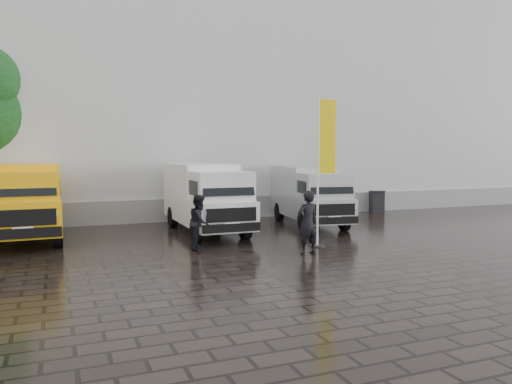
# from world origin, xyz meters

# --- Properties ---
(ground) EXTENTS (120.00, 120.00, 0.00)m
(ground) POSITION_xyz_m (0.00, 0.00, 0.00)
(ground) COLOR black
(ground) RESTS_ON ground
(exhibition_hall) EXTENTS (44.00, 16.00, 12.00)m
(exhibition_hall) POSITION_xyz_m (2.00, 16.00, 6.00)
(exhibition_hall) COLOR silver
(exhibition_hall) RESTS_ON ground
(hall_plinth) EXTENTS (44.00, 0.15, 1.00)m
(hall_plinth) POSITION_xyz_m (2.00, 7.95, 0.50)
(hall_plinth) COLOR gray
(hall_plinth) RESTS_ON ground
(van_yellow) EXTENTS (2.28, 5.71, 2.62)m
(van_yellow) POSITION_xyz_m (-8.67, 5.14, 1.31)
(van_yellow) COLOR #FFB60D
(van_yellow) RESTS_ON ground
(van_white) EXTENTS (2.03, 6.00, 2.60)m
(van_white) POSITION_xyz_m (-2.43, 4.40, 1.30)
(van_white) COLOR white
(van_white) RESTS_ON ground
(van_silver) EXTENTS (2.76, 5.85, 2.44)m
(van_silver) POSITION_xyz_m (2.15, 4.70, 1.22)
(van_silver) COLOR silver
(van_silver) RESTS_ON ground
(flagpole) EXTENTS (0.88, 0.50, 4.91)m
(flagpole) POSITION_xyz_m (0.28, 0.30, 2.73)
(flagpole) COLOR black
(flagpole) RESTS_ON ground
(wheelie_bin) EXTENTS (0.84, 0.84, 1.11)m
(wheelie_bin) POSITION_xyz_m (7.51, 7.43, 0.55)
(wheelie_bin) COLOR black
(wheelie_bin) RESTS_ON ground
(person_front) EXTENTS (0.75, 0.55, 1.90)m
(person_front) POSITION_xyz_m (-0.79, -0.70, 0.95)
(person_front) COLOR black
(person_front) RESTS_ON ground
(person_tent) EXTENTS (0.96, 1.04, 1.71)m
(person_tent) POSITION_xyz_m (-3.54, 1.28, 0.85)
(person_tent) COLOR black
(person_tent) RESTS_ON ground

